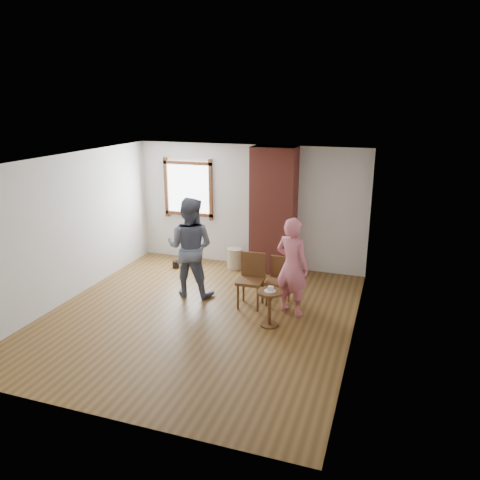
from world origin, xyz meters
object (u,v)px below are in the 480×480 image
dining_chair_right (279,278)px  dining_chair_left (252,277)px  person_pink (292,267)px  stoneware_crock (235,258)px  man (190,247)px  side_table (270,303)px

dining_chair_right → dining_chair_left: bearing=-150.3°
dining_chair_right → person_pink: person_pink is taller
stoneware_crock → dining_chair_left: 1.91m
man → side_table: bearing=153.6°
dining_chair_left → side_table: size_ratio=1.55×
stoneware_crock → man: size_ratio=0.24×
stoneware_crock → side_table: 2.75m
dining_chair_left → man: man is taller
dining_chair_left → man: bearing=174.5°
man → dining_chair_right: bearing=-177.0°
dining_chair_left → dining_chair_right: size_ratio=1.11×
man → person_pink: (1.93, -0.18, -0.08)m
person_pink → man: bearing=15.1°
stoneware_crock → man: man is taller
person_pink → dining_chair_left: bearing=11.5°
stoneware_crock → side_table: (1.41, -2.35, 0.18)m
dining_chair_left → person_pink: (0.74, -0.12, 0.31)m
dining_chair_right → man: man is taller
side_table → person_pink: 0.75m
side_table → man: 1.94m
dining_chair_left → person_pink: person_pink is taller
stoneware_crock → man: bearing=-100.6°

